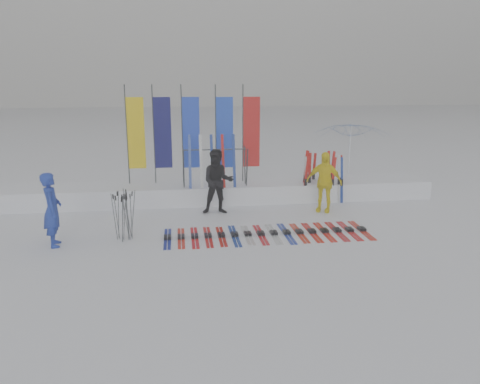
{
  "coord_description": "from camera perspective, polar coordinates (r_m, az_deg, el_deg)",
  "views": [
    {
      "loc": [
        -1.43,
        -10.51,
        3.95
      ],
      "look_at": [
        0.2,
        1.6,
        1.0
      ],
      "focal_mm": 35.0,
      "sensor_mm": 36.0,
      "label": 1
    }
  ],
  "objects": [
    {
      "name": "person_yellow",
      "position": [
        14.4,
        10.2,
        1.22
      ],
      "size": [
        1.16,
        0.92,
        1.84
      ],
      "primitive_type": "imported",
      "rotation": [
        0.0,
        0.0,
        -0.52
      ],
      "color": "yellow",
      "rests_on": "ground"
    },
    {
      "name": "snow_bank",
      "position": [
        15.61,
        -2.2,
        0.04
      ],
      "size": [
        14.0,
        1.6,
        0.6
      ],
      "primitive_type": "cube",
      "color": "white",
      "rests_on": "ground"
    },
    {
      "name": "person_blue",
      "position": [
        12.09,
        -21.93,
        -2.01
      ],
      "size": [
        0.56,
        0.74,
        1.82
      ],
      "primitive_type": "imported",
      "rotation": [
        0.0,
        0.0,
        1.77
      ],
      "color": "#1B32A1",
      "rests_on": "ground"
    },
    {
      "name": "feather_flags",
      "position": [
        15.46,
        -5.81,
        7.17
      ],
      "size": [
        4.34,
        0.24,
        3.2
      ],
      "color": "#383A3F",
      "rests_on": "ground"
    },
    {
      "name": "upright_skis",
      "position": [
        15.81,
        9.64,
        1.82
      ],
      "size": [
        1.51,
        1.02,
        1.69
      ],
      "color": "red",
      "rests_on": "ground"
    },
    {
      "name": "ski_rack",
      "position": [
        14.98,
        -3.07,
        3.69
      ],
      "size": [
        2.04,
        0.8,
        1.23
      ],
      "color": "#383A3F",
      "rests_on": "ground"
    },
    {
      "name": "tent_canopy",
      "position": [
        17.93,
        13.31,
        4.49
      ],
      "size": [
        2.96,
        3.01,
        2.46
      ],
      "primitive_type": "imported",
      "rotation": [
        0.0,
        0.0,
        0.11
      ],
      "color": "white",
      "rests_on": "ground"
    },
    {
      "name": "person_black",
      "position": [
        13.96,
        -2.71,
        1.25
      ],
      "size": [
        0.98,
        0.78,
        1.95
      ],
      "primitive_type": "imported",
      "rotation": [
        0.0,
        0.0,
        -0.05
      ],
      "color": "black",
      "rests_on": "ground"
    },
    {
      "name": "ground",
      "position": [
        11.32,
        0.08,
        -6.85
      ],
      "size": [
        120.0,
        120.0,
        0.0
      ],
      "primitive_type": "plane",
      "color": "white",
      "rests_on": "ground"
    },
    {
      "name": "ski_row",
      "position": [
        12.27,
        3.38,
        -5.05
      ],
      "size": [
        5.32,
        1.7,
        0.07
      ],
      "color": "navy",
      "rests_on": "ground"
    },
    {
      "name": "pole_cluster",
      "position": [
        12.14,
        -13.87,
        -2.86
      ],
      "size": [
        0.58,
        0.62,
        1.25
      ],
      "color": "#595B60",
      "rests_on": "ground"
    }
  ]
}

